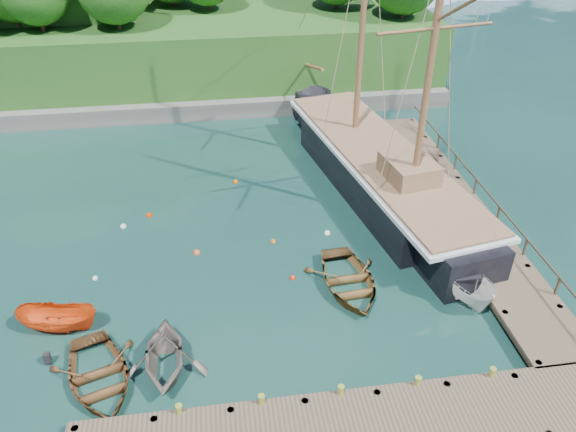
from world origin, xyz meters
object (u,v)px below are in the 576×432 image
at_px(schooner, 380,175).
at_px(rowboat_0, 100,384).
at_px(motorboat_orange, 61,329).
at_px(rowboat_1, 167,370).
at_px(cabin_boat_white, 458,293).
at_px(rowboat_2, 348,288).

bearing_deg(schooner, rowboat_0, -149.75).
bearing_deg(motorboat_orange, schooner, -48.53).
relative_size(rowboat_1, cabin_boat_white, 0.88).
relative_size(motorboat_orange, cabin_boat_white, 0.80).
bearing_deg(rowboat_2, cabin_boat_white, -16.34).
height_order(rowboat_0, rowboat_1, rowboat_1).
bearing_deg(rowboat_0, motorboat_orange, 103.71).
distance_m(rowboat_0, rowboat_1, 2.62).
bearing_deg(schooner, rowboat_2, -124.86).
xyz_separation_m(rowboat_1, cabin_boat_white, (13.62, 2.82, 0.00)).
height_order(rowboat_1, motorboat_orange, rowboat_1).
xyz_separation_m(cabin_boat_white, schooner, (-1.16, 9.76, 1.09)).
distance_m(rowboat_0, cabin_boat_white, 16.52).
relative_size(rowboat_0, cabin_boat_white, 1.07).
bearing_deg(rowboat_2, motorboat_orange, 179.52).
bearing_deg(schooner, motorboat_orange, -161.23).
height_order(rowboat_1, schooner, schooner).
xyz_separation_m(rowboat_1, rowboat_2, (8.50, 3.90, 0.00)).
bearing_deg(rowboat_0, schooner, 21.99).
xyz_separation_m(rowboat_1, schooner, (12.46, 12.57, 1.09)).
bearing_deg(cabin_boat_white, rowboat_2, 156.68).
distance_m(rowboat_2, schooner, 9.59).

